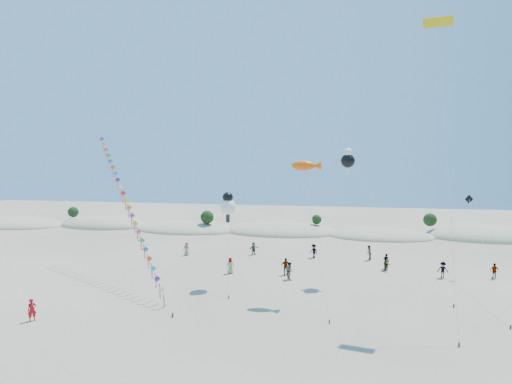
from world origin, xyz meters
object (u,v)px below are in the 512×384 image
object	(u,v)px
fish_kite	(307,166)
parafoil_kite	(438,27)
flyer_foreground	(32,310)
kite_train	(127,203)

from	to	relation	value
fish_kite	parafoil_kite	distance (m)	15.67
parafoil_kite	flyer_foreground	distance (m)	39.77
kite_train	parafoil_kite	size ratio (longest dim) A/B	0.74
kite_train	flyer_foreground	bearing A→B (deg)	-100.55
flyer_foreground	fish_kite	bearing A→B (deg)	-18.73
kite_train	fish_kite	distance (m)	19.30
kite_train	flyer_foreground	xyz separation A→B (m)	(-2.26, -12.15, -7.13)
parafoil_kite	flyer_foreground	size ratio (longest dim) A/B	13.60
kite_train	parafoil_kite	world-z (taller)	parafoil_kite
fish_kite	parafoil_kite	world-z (taller)	parafoil_kite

